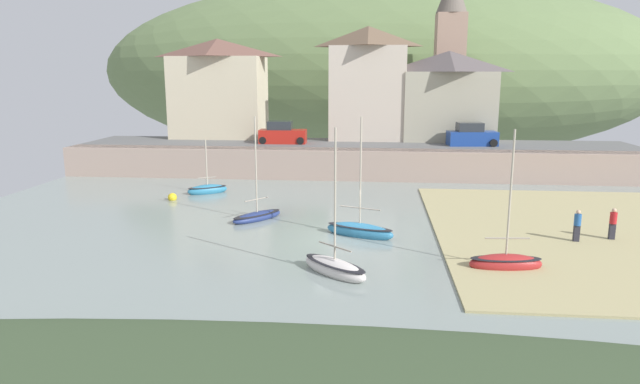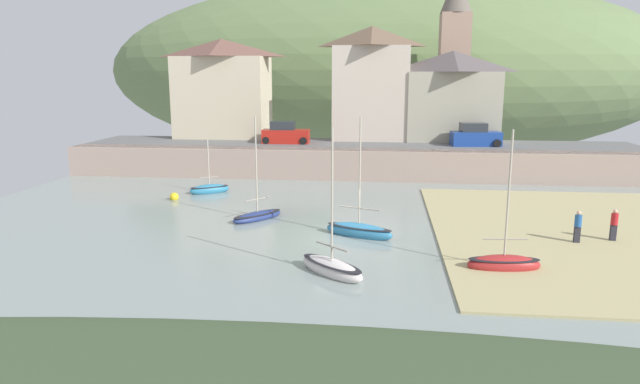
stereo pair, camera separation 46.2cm
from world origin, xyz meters
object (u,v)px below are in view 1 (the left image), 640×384
Objects in this scene: sailboat_nearest_shore at (335,267)px; parked_car_by_wall at (472,136)px; person_on_slipway at (577,224)px; waterfront_building_centre at (368,83)px; waterfront_building_right at (448,95)px; sailboat_far_left at (360,230)px; waterfront_building_left at (219,88)px; person_near_water at (613,222)px; fishing_boat_green at (207,189)px; mooring_buoy at (172,197)px; sailboat_blue_trim at (257,216)px; parked_car_near_slipway at (282,134)px; sailboat_tall_mast at (506,262)px; church_with_spire at (450,52)px.

sailboat_nearest_shore is 1.51× the size of parked_car_by_wall.
waterfront_building_centre is at bearing 113.57° from person_on_slipway.
waterfront_building_right is 1.31× the size of sailboat_nearest_shore.
sailboat_nearest_shore is (-8.24, -30.65, -6.19)m from waterfront_building_right.
sailboat_far_left is 3.98× the size of person_on_slipway.
waterfront_building_left is 0.90× the size of waterfront_building_centre.
person_on_slipway and person_near_water have the same top height.
fishing_boat_green is 6.71× the size of mooring_buoy.
sailboat_far_left is (11.15, -9.88, 0.05)m from fishing_boat_green.
person_on_slipway is (16.95, -3.05, 0.74)m from sailboat_blue_trim.
parked_car_near_slipway is (-7.36, -4.50, -4.41)m from waterfront_building_centre.
waterfront_building_right is at bearing 0.00° from waterfront_building_left.
sailboat_far_left reaches higher than sailboat_blue_trim.
sailboat_tall_mast is at bearing -31.89° from mooring_buoy.
mooring_buoy is at bearing -85.54° from waterfront_building_left.
church_with_spire is 30.67m from person_on_slipway.
sailboat_far_left is 21.80m from parked_car_near_slipway.
waterfront_building_left is at bearing 59.28° from sailboat_blue_trim.
person_near_water is at bearing 23.27° from sailboat_far_left.
waterfront_building_centre is at bearing 147.53° from parked_car_by_wall.
person_on_slipway is at bearing 67.34° from sailboat_nearest_shore.
waterfront_building_left is 5.71× the size of person_on_slipway.
person_on_slipway is at bearing -44.90° from waterfront_building_left.
waterfront_building_right reaches higher than sailboat_far_left.
sailboat_far_left is (14.22, -24.80, -6.77)m from waterfront_building_left.
person_near_water is (4.96, -28.46, -9.50)m from church_with_spire.
sailboat_far_left is at bearing 122.99° from sailboat_nearest_shore.
waterfront_building_centre reaches higher than person_on_slipway.
parked_car_by_wall is (15.01, 17.46, 2.96)m from sailboat_blue_trim.
fishing_boat_green is 24.24m from person_on_slipway.
sailboat_far_left reaches higher than person_on_slipway.
waterfront_building_right is 26.59m from sailboat_far_left.
waterfront_building_right is 14.02× the size of mooring_buoy.
waterfront_building_left is 1.44× the size of sailboat_nearest_shore.
waterfront_building_centre is 6.35× the size of person_on_slipway.
parked_car_near_slipway is at bearing 37.86° from fishing_boat_green.
sailboat_tall_mast is 28.60m from parked_car_near_slipway.
sailboat_far_left is 1.56× the size of parked_car_near_slipway.
sailboat_tall_mast reaches higher than parked_car_by_wall.
sailboat_tall_mast is at bearing 51.73° from sailboat_nearest_shore.
parked_car_near_slipway is (-6.50, 26.15, 2.90)m from sailboat_nearest_shore.
sailboat_nearest_shore is at bearing -77.06° from sailboat_far_left.
waterfront_building_right is 25.66m from person_near_water.
parked_car_by_wall is (20.09, 10.42, 2.93)m from fishing_boat_green.
church_with_spire is 2.44× the size of sailboat_far_left.
waterfront_building_left is 36.96m from person_near_water.
sailboat_blue_trim is 0.96× the size of sailboat_nearest_shore.
waterfront_building_centre is 2.48× the size of parked_car_near_slipway.
sailboat_far_left is 10.72× the size of mooring_buoy.
sailboat_blue_trim reaches higher than parked_car_near_slipway.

